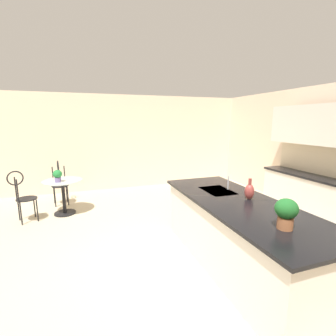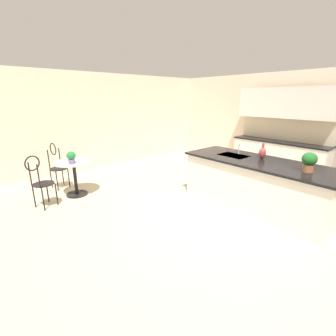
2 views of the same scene
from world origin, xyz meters
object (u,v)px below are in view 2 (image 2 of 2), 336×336
chair_near_window (57,163)px  vase_on_counter (262,153)px  bistro_table (75,175)px  potted_plant_on_table (71,157)px  potted_plant_counter_far (309,161)px  chair_by_island (40,179)px

chair_near_window → vase_on_counter: 4.46m
bistro_table → vase_on_counter: bearing=42.8°
chair_near_window → vase_on_counter: size_ratio=3.62×
bistro_table → potted_plant_on_table: 0.46m
potted_plant_on_table → potted_plant_counter_far: 4.29m
chair_near_window → chair_by_island: (0.94, -0.59, 0.00)m
chair_by_island → potted_plant_on_table: size_ratio=4.15×
potted_plant_on_table → potted_plant_counter_far: size_ratio=0.81×
chair_by_island → vase_on_counter: vase_on_counter is taller
potted_plant_counter_far → vase_on_counter: (-0.90, 0.26, -0.07)m
chair_by_island → potted_plant_counter_far: bearing=41.0°
potted_plant_counter_far → chair_by_island: bearing=-139.0°
bistro_table → potted_plant_counter_far: bearing=32.1°
chair_by_island → potted_plant_counter_far: 4.64m
potted_plant_on_table → bistro_table: bearing=149.4°
chair_near_window → potted_plant_counter_far: size_ratio=3.37×
bistro_table → chair_by_island: bearing=-74.6°
chair_near_window → chair_by_island: size_ratio=1.00×
bistro_table → chair_near_window: chair_near_window is taller
potted_plant_on_table → potted_plant_counter_far: bearing=33.8°
potted_plant_counter_far → vase_on_counter: 0.94m
chair_by_island → potted_plant_on_table: bearing=96.7°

